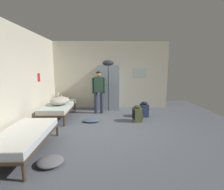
% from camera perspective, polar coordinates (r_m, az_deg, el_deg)
% --- Properties ---
extents(ground_plane, '(8.19, 8.19, 0.00)m').
position_cam_1_polar(ground_plane, '(5.24, 0.08, -10.77)').
color(ground_plane, '#565B66').
extents(room_backdrop, '(5.00, 5.18, 2.87)m').
position_cam_1_polar(room_backdrop, '(6.31, -11.72, 5.82)').
color(room_backdrop, beige).
rests_on(room_backdrop, ground_plane).
extents(locker_bank, '(0.90, 0.55, 2.07)m').
position_cam_1_polar(locker_bank, '(7.24, -1.25, 2.76)').
color(locker_bank, '#8C99A3').
rests_on(locker_bank, ground_plane).
extents(shelf_unit, '(0.38, 0.30, 0.57)m').
position_cam_1_polar(shelf_unit, '(7.56, -16.86, -2.15)').
color(shelf_unit, brown).
rests_on(shelf_unit, ground_plane).
extents(bed_left_rear, '(0.90, 1.90, 0.49)m').
position_cam_1_polar(bed_left_rear, '(6.40, -17.40, -3.91)').
color(bed_left_rear, '#473828').
rests_on(bed_left_rear, ground_plane).
extents(bed_left_front, '(0.90, 1.90, 0.49)m').
position_cam_1_polar(bed_left_front, '(4.11, -27.29, -12.00)').
color(bed_left_front, '#473828').
rests_on(bed_left_front, ground_plane).
extents(bedding_heap, '(0.65, 0.84, 0.26)m').
position_cam_1_polar(bedding_heap, '(6.32, -16.95, -1.81)').
color(bedding_heap, '#B7B2A8').
rests_on(bedding_heap, bed_left_rear).
extents(person_traveler, '(0.51, 0.25, 1.63)m').
position_cam_1_polar(person_traveler, '(6.60, -4.47, 2.20)').
color(person_traveler, '#2D334C').
rests_on(person_traveler, ground_plane).
extents(water_bottle, '(0.07, 0.07, 0.21)m').
position_cam_1_polar(water_bottle, '(7.54, -17.52, 0.27)').
color(water_bottle, white).
rests_on(water_bottle, shelf_unit).
extents(lotion_bottle, '(0.05, 0.05, 0.13)m').
position_cam_1_polar(lotion_bottle, '(7.45, -16.52, -0.12)').
color(lotion_bottle, beige).
rests_on(lotion_bottle, shelf_unit).
extents(backpack_navy, '(0.38, 0.36, 0.55)m').
position_cam_1_polar(backpack_navy, '(6.38, 10.55, -4.79)').
color(backpack_navy, navy).
rests_on(backpack_navy, ground_plane).
extents(backpack_olive, '(0.36, 0.35, 0.55)m').
position_cam_1_polar(backpack_olive, '(5.79, 8.50, -6.19)').
color(backpack_olive, '#566038').
rests_on(backpack_olive, ground_plane).
extents(clothes_pile_grey, '(0.49, 0.48, 0.13)m').
position_cam_1_polar(clothes_pile_grey, '(3.62, -19.87, -20.03)').
color(clothes_pile_grey, slate).
rests_on(clothes_pile_grey, ground_plane).
extents(clothes_pile_denim, '(0.56, 0.38, 0.09)m').
position_cam_1_polar(clothes_pile_denim, '(5.78, -6.92, -8.39)').
color(clothes_pile_denim, '#42567A').
rests_on(clothes_pile_denim, ground_plane).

